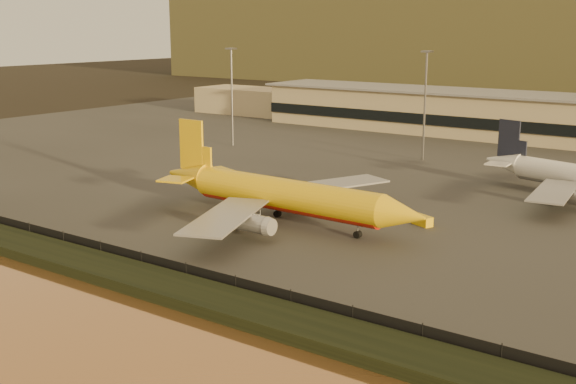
# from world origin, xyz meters

# --- Properties ---
(ground) EXTENTS (900.00, 900.00, 0.00)m
(ground) POSITION_xyz_m (0.00, 0.00, 0.00)
(ground) COLOR black
(ground) RESTS_ON ground
(embankment) EXTENTS (320.00, 7.00, 1.40)m
(embankment) POSITION_xyz_m (0.00, -17.00, 0.70)
(embankment) COLOR black
(embankment) RESTS_ON ground
(tarmac) EXTENTS (320.00, 220.00, 0.20)m
(tarmac) POSITION_xyz_m (0.00, 95.00, 0.10)
(tarmac) COLOR #2D2D2D
(tarmac) RESTS_ON ground
(perimeter_fence) EXTENTS (300.00, 0.05, 2.20)m
(perimeter_fence) POSITION_xyz_m (0.00, -13.00, 1.30)
(perimeter_fence) COLOR black
(perimeter_fence) RESTS_ON tarmac
(terminal_building) EXTENTS (202.00, 25.00, 12.60)m
(terminal_building) POSITION_xyz_m (-14.52, 125.55, 6.25)
(terminal_building) COLOR tan
(terminal_building) RESTS_ON tarmac
(apron_light_masts) EXTENTS (152.20, 12.20, 25.40)m
(apron_light_masts) POSITION_xyz_m (15.00, 75.00, 15.70)
(apron_light_masts) COLOR slate
(apron_light_masts) RESTS_ON tarmac
(dhl_cargo_jet) EXTENTS (50.55, 49.63, 15.13)m
(dhl_cargo_jet) POSITION_xyz_m (-4.27, 15.86, 4.72)
(dhl_cargo_jet) COLOR #E2B20B
(dhl_cargo_jet) RESTS_ON tarmac
(gse_vehicle_yellow) EXTENTS (3.85, 2.82, 1.58)m
(gse_vehicle_yellow) POSITION_xyz_m (14.75, 27.61, 0.99)
(gse_vehicle_yellow) COLOR #E2B20B
(gse_vehicle_yellow) RESTS_ON tarmac
(gse_vehicle_white) EXTENTS (4.55, 3.02, 1.88)m
(gse_vehicle_white) POSITION_xyz_m (-25.84, 35.14, 1.14)
(gse_vehicle_white) COLOR silver
(gse_vehicle_white) RESTS_ON tarmac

